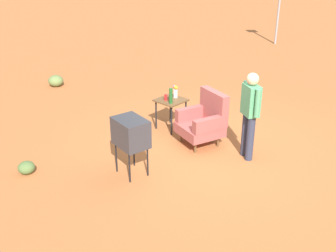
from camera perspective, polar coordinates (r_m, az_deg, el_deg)
name	(u,v)px	position (r m, az deg, el deg)	size (l,w,h in m)	color
ground_plane	(211,147)	(8.13, 6.08, -2.92)	(60.00, 60.00, 0.00)	#AD6033
armchair	(204,120)	(8.07, 5.07, 0.83)	(0.96, 0.97, 1.06)	brown
side_table	(171,104)	(8.66, 0.41, 3.07)	(0.56, 0.56, 0.67)	black
tv_on_stand	(131,133)	(6.87, -5.20, -0.95)	(0.67, 0.54, 1.03)	black
person_standing	(250,111)	(7.47, 11.34, 2.10)	(0.50, 0.37, 1.64)	#2D3347
road_sign	(279,8)	(16.81, 15.18, 15.59)	(0.33, 0.33, 2.44)	gray
bottle_wine_green	(171,96)	(8.37, 0.39, 4.21)	(0.07, 0.07, 0.32)	#1E5623
soda_can_red	(166,97)	(8.57, -0.31, 4.01)	(0.07, 0.07, 0.12)	red
flower_vase	(175,91)	(8.70, 1.04, 4.92)	(0.14, 0.10, 0.27)	silver
shrub_near	(56,81)	(11.88, -15.36, 6.09)	(0.41, 0.41, 0.32)	olive
shrub_mid	(26,168)	(7.57, -19.11, -5.49)	(0.29, 0.29, 0.22)	#516B38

